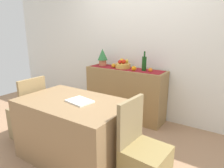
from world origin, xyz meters
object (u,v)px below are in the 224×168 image
object	(u,v)px
sideboard_console	(125,93)
chair_near_window	(29,120)
chair_by_corner	(144,165)
dining_table	(74,130)
wine_bottle	(144,63)
potted_plant	(103,56)
open_book	(80,101)
fruit_bowl	(123,66)

from	to	relation	value
sideboard_console	chair_near_window	world-z (taller)	chair_near_window
sideboard_console	chair_by_corner	world-z (taller)	chair_by_corner
sideboard_console	dining_table	xyz separation A→B (m)	(0.10, -1.38, -0.07)
dining_table	wine_bottle	bearing A→B (deg)	80.08
wine_bottle	potted_plant	xyz separation A→B (m)	(-0.82, -0.00, 0.05)
open_book	chair_near_window	world-z (taller)	chair_near_window
chair_near_window	fruit_bowl	bearing A→B (deg)	61.52
fruit_bowl	chair_by_corner	xyz separation A→B (m)	(1.05, -1.38, -0.66)
fruit_bowl	open_book	xyz separation A→B (m)	(0.25, -1.37, -0.17)
fruit_bowl	sideboard_console	bearing A→B (deg)	0.00
sideboard_console	fruit_bowl	xyz separation A→B (m)	(-0.05, 0.00, 0.48)
fruit_bowl	chair_near_window	distance (m)	1.70
sideboard_console	open_book	xyz separation A→B (m)	(0.19, -1.37, 0.31)
sideboard_console	potted_plant	distance (m)	0.78
sideboard_console	wine_bottle	bearing A→B (deg)	0.00
chair_near_window	sideboard_console	bearing A→B (deg)	59.83
dining_table	chair_near_window	size ratio (longest dim) A/B	1.42
fruit_bowl	wine_bottle	bearing A→B (deg)	0.00
wine_bottle	dining_table	size ratio (longest dim) A/B	0.25
sideboard_console	open_book	distance (m)	1.42
fruit_bowl	chair_near_window	world-z (taller)	fruit_bowl
sideboard_console	chair_near_window	size ratio (longest dim) A/B	1.55
fruit_bowl	dining_table	bearing A→B (deg)	-83.72
sideboard_console	potted_plant	size ratio (longest dim) A/B	4.45
fruit_bowl	wine_bottle	distance (m)	0.40
sideboard_console	chair_near_window	bearing A→B (deg)	-120.17
chair_near_window	chair_by_corner	distance (m)	1.80
dining_table	fruit_bowl	bearing A→B (deg)	96.28
chair_by_corner	open_book	bearing A→B (deg)	179.22
wine_bottle	open_book	world-z (taller)	wine_bottle
open_book	sideboard_console	bearing A→B (deg)	107.60
wine_bottle	chair_near_window	size ratio (longest dim) A/B	0.35
sideboard_console	wine_bottle	size ratio (longest dim) A/B	4.42
sideboard_console	fruit_bowl	bearing A→B (deg)	180.00
potted_plant	chair_near_window	xyz separation A→B (m)	(-0.32, -1.38, -0.79)
potted_plant	chair_near_window	world-z (taller)	potted_plant
sideboard_console	fruit_bowl	distance (m)	0.49
sideboard_console	potted_plant	bearing A→B (deg)	180.00
wine_bottle	chair_near_window	bearing A→B (deg)	-129.61
potted_plant	chair_near_window	distance (m)	1.62
fruit_bowl	chair_by_corner	bearing A→B (deg)	-52.64
chair_by_corner	sideboard_console	bearing A→B (deg)	125.93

